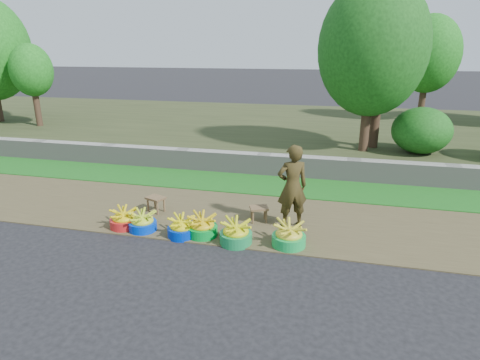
% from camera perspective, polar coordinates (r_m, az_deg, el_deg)
% --- Properties ---
extents(ground_plane, '(120.00, 120.00, 0.00)m').
position_cam_1_polar(ground_plane, '(6.73, -2.94, -9.45)').
color(ground_plane, black).
rests_on(ground_plane, ground).
extents(dirt_shoulder, '(80.00, 2.50, 0.02)m').
position_cam_1_polar(dirt_shoulder, '(7.81, -0.35, -5.25)').
color(dirt_shoulder, '#4D442A').
rests_on(dirt_shoulder, ground).
extents(grass_verge, '(80.00, 1.50, 0.04)m').
position_cam_1_polar(grass_verge, '(9.63, 2.50, -0.58)').
color(grass_verge, '#196219').
rests_on(grass_verge, ground).
extents(retaining_wall, '(80.00, 0.35, 0.55)m').
position_cam_1_polar(retaining_wall, '(10.35, 3.43, 2.23)').
color(retaining_wall, gray).
rests_on(retaining_wall, ground).
extents(earth_bank, '(80.00, 10.00, 0.50)m').
position_cam_1_polar(earth_bank, '(15.08, 6.78, 7.12)').
color(earth_bank, '#323A1D').
rests_on(earth_bank, ground).
extents(vegetation, '(32.63, 8.18, 4.67)m').
position_cam_1_polar(vegetation, '(13.15, 5.51, 17.04)').
color(vegetation, '#3A281B').
rests_on(vegetation, earth_bank).
extents(basin_a, '(0.50, 0.50, 0.37)m').
position_cam_1_polar(basin_a, '(7.61, -16.20, -5.40)').
color(basin_a, red).
rests_on(basin_a, ground).
extents(basin_b, '(0.49, 0.49, 0.37)m').
position_cam_1_polar(basin_b, '(7.40, -13.69, -5.88)').
color(basin_b, '#002FC4').
rests_on(basin_b, ground).
extents(basin_c, '(0.49, 0.49, 0.37)m').
position_cam_1_polar(basin_c, '(7.06, -8.30, -6.75)').
color(basin_c, '#0029B3').
rests_on(basin_c, ground).
extents(basin_d, '(0.53, 0.53, 0.40)m').
position_cam_1_polar(basin_d, '(7.03, -5.40, -6.63)').
color(basin_d, '#008F2B').
rests_on(basin_d, ground).
extents(basin_e, '(0.55, 0.55, 0.41)m').
position_cam_1_polar(basin_e, '(6.75, -0.59, -7.60)').
color(basin_e, '#167E40').
rests_on(basin_e, ground).
extents(basin_f, '(0.56, 0.56, 0.42)m').
position_cam_1_polar(basin_f, '(6.70, 6.97, -7.91)').
color(basin_f, green).
rests_on(basin_f, ground).
extents(stool_left, '(0.42, 0.37, 0.31)m').
position_cam_1_polar(stool_left, '(8.12, -11.89, -2.80)').
color(stool_left, brown).
rests_on(stool_left, dirt_shoulder).
extents(stool_right, '(0.40, 0.35, 0.29)m').
position_cam_1_polar(stool_right, '(7.51, 2.71, -4.27)').
color(stool_right, brown).
rests_on(stool_right, dirt_shoulder).
extents(vendor_woman, '(0.66, 0.56, 1.53)m').
position_cam_1_polar(vendor_woman, '(7.18, 7.45, -0.93)').
color(vendor_woman, black).
rests_on(vendor_woman, dirt_shoulder).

